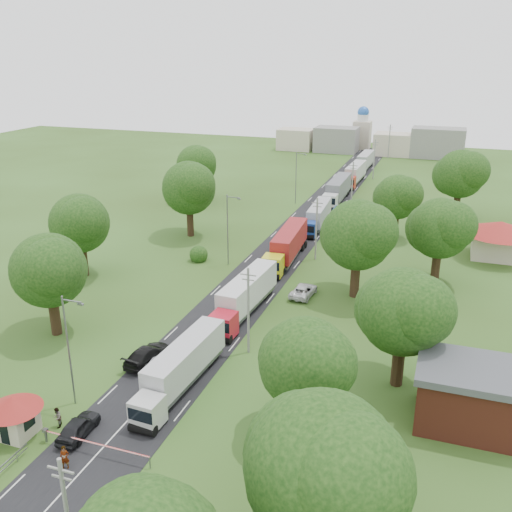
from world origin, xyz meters
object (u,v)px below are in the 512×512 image
at_px(boom_barrier, 80,441).
at_px(car_lane_front, 78,427).
at_px(car_lane_mid, 161,365).
at_px(info_sign, 334,213).
at_px(truck_0, 181,367).
at_px(guard_booth, 14,411).
at_px(pedestrian_near, 65,458).

bearing_deg(boom_barrier, car_lane_front, 130.01).
bearing_deg(car_lane_mid, info_sign, -103.62).
bearing_deg(boom_barrier, info_sign, 83.76).
distance_m(truck_0, car_lane_front, 9.90).
bearing_deg(car_lane_mid, car_lane_front, 74.87).
distance_m(guard_booth, info_sign, 61.27).
bearing_deg(car_lane_front, truck_0, -122.09).
bearing_deg(car_lane_front, info_sign, -101.49).
relative_size(car_lane_front, pedestrian_near, 2.40).
height_order(info_sign, truck_0, info_sign).
distance_m(boom_barrier, guard_booth, 5.98).
relative_size(truck_0, pedestrian_near, 7.61).
relative_size(car_lane_front, car_lane_mid, 1.04).
xyz_separation_m(boom_barrier, truck_0, (3.38, 10.15, 1.16)).
relative_size(boom_barrier, truck_0, 0.66).
relative_size(boom_barrier, guard_booth, 2.10).
bearing_deg(pedestrian_near, truck_0, 50.61).
relative_size(guard_booth, truck_0, 0.31).
relative_size(truck_0, car_lane_front, 3.17).
relative_size(info_sign, car_lane_mid, 0.97).
xyz_separation_m(info_sign, truck_0, (-3.17, -49.85, -0.95)).
bearing_deg(guard_booth, boom_barrier, 0.01).
xyz_separation_m(boom_barrier, car_lane_front, (-1.26, 1.50, -0.14)).
bearing_deg(boom_barrier, pedestrian_near, -87.18).
height_order(info_sign, pedestrian_near, info_sign).
distance_m(info_sign, truck_0, 49.96).
height_order(info_sign, car_lane_front, info_sign).
distance_m(guard_booth, pedestrian_near, 6.38).
bearing_deg(info_sign, car_lane_mid, -97.34).
relative_size(info_sign, pedestrian_near, 2.23).
relative_size(info_sign, truck_0, 0.29).
bearing_deg(info_sign, boom_barrier, -96.24).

